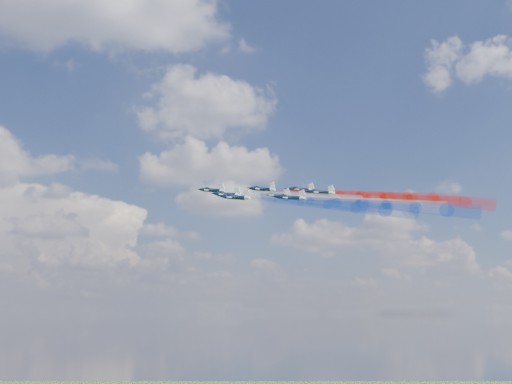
{
  "coord_description": "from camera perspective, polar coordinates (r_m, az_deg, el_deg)",
  "views": [
    {
      "loc": [
        -54.63,
        -181.29,
        108.19
      ],
      "look_at": [
        -16.1,
        -12.56,
        142.89
      ],
      "focal_mm": 42.81,
      "sensor_mm": 36.0,
      "label": 1
    }
  ],
  "objects": [
    {
      "name": "trail_outer_right",
      "position": [
        177.42,
        11.72,
        -0.29
      ],
      "size": [
        33.4,
        32.82,
        11.33
      ],
      "primitive_type": null,
      "rotation": [
        0.17,
        -0.2,
        0.77
      ],
      "color": "red"
    },
    {
      "name": "jet_inner_right",
      "position": [
        187.06,
        0.55,
        0.29
      ],
      "size": [
        13.8,
        14.0,
        6.29
      ],
      "primitive_type": null,
      "rotation": [
        0.17,
        -0.2,
        0.77
      ],
      "color": "black"
    },
    {
      "name": "trail_inner_left",
      "position": [
        158.05,
        5.11,
        -0.85
      ],
      "size": [
        33.4,
        32.82,
        11.33
      ],
      "primitive_type": null,
      "rotation": [
        0.17,
        -0.2,
        0.77
      ],
      "color": "blue"
    },
    {
      "name": "jet_inner_left",
      "position": [
        171.52,
        -2.76,
        -0.23
      ],
      "size": [
        13.8,
        14.0,
        6.29
      ],
      "primitive_type": null,
      "rotation": [
        0.17,
        -0.2,
        0.77
      ],
      "color": "black"
    },
    {
      "name": "jet_outer_right",
      "position": [
        188.14,
        4.18,
        0.23
      ],
      "size": [
        13.8,
        14.0,
        6.29
      ],
      "primitive_type": null,
      "rotation": [
        0.17,
        -0.2,
        0.77
      ],
      "color": "black"
    },
    {
      "name": "jet_center_third",
      "position": [
        173.68,
        1.88,
        -0.32
      ],
      "size": [
        13.8,
        14.0,
        6.29
      ],
      "primitive_type": null,
      "rotation": [
        0.17,
        -0.2,
        0.77
      ],
      "color": "black"
    },
    {
      "name": "trail_outer_left",
      "position": [
        145.78,
        6.67,
        -1.19
      ],
      "size": [
        33.4,
        32.82,
        11.33
      ],
      "primitive_type": null,
      "rotation": [
        0.17,
        -0.2,
        0.77
      ],
      "color": "blue"
    },
    {
      "name": "trail_rear_right",
      "position": [
        166.34,
        14.14,
        -0.6
      ],
      "size": [
        33.4,
        32.82,
        11.33
      ],
      "primitive_type": null,
      "rotation": [
        0.17,
        -0.2,
        0.77
      ],
      "color": "red"
    },
    {
      "name": "trail_lead",
      "position": [
        170.4,
        3.03,
        -0.37
      ],
      "size": [
        33.4,
        32.82,
        11.33
      ],
      "primitive_type": null,
      "rotation": [
        0.17,
        -0.2,
        0.77
      ],
      "color": "white"
    },
    {
      "name": "trail_rear_left",
      "position": [
        149.45,
        12.07,
        -1.19
      ],
      "size": [
        33.4,
        32.82,
        11.33
      ],
      "primitive_type": null,
      "rotation": [
        0.17,
        -0.2,
        0.77
      ],
      "color": "blue"
    },
    {
      "name": "trail_center_third",
      "position": [
        162.12,
        9.95,
        -0.92
      ],
      "size": [
        33.4,
        32.82,
        11.33
      ],
      "primitive_type": null,
      "rotation": [
        0.17,
        -0.2,
        0.77
      ],
      "color": "white"
    },
    {
      "name": "jet_outer_left",
      "position": [
        158.79,
        -1.95,
        -0.49
      ],
      "size": [
        13.8,
        14.0,
        6.29
      ],
      "primitive_type": null,
      "rotation": [
        0.17,
        -0.2,
        0.77
      ],
      "color": "black"
    },
    {
      "name": "trail_inner_right",
      "position": [
        174.8,
        7.93,
        -0.24
      ],
      "size": [
        33.4,
        32.82,
        11.33
      ],
      "primitive_type": null,
      "rotation": [
        0.17,
        -0.2,
        0.77
      ],
      "color": "red"
    },
    {
      "name": "jet_lead",
      "position": [
        184.56,
        -4.13,
        0.17
      ],
      "size": [
        13.8,
        14.0,
        6.29
      ],
      "primitive_type": null,
      "rotation": [
        0.17,
        -0.2,
        0.77
      ],
      "color": "black"
    },
    {
      "name": "jet_rear_left",
      "position": [
        160.29,
        3.19,
        -0.52
      ],
      "size": [
        13.8,
        14.0,
        6.29
      ],
      "primitive_type": null,
      "rotation": [
        0.17,
        -0.2,
        0.77
      ],
      "color": "black"
    },
    {
      "name": "jet_rear_right",
      "position": [
        176.17,
        5.96,
        -0.03
      ],
      "size": [
        13.8,
        14.0,
        6.29
      ],
      "primitive_type": null,
      "rotation": [
        0.17,
        -0.2,
        0.77
      ],
      "color": "black"
    }
  ]
}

